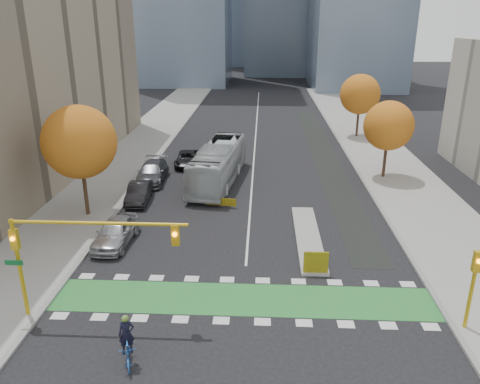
# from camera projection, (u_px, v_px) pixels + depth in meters

# --- Properties ---
(ground) EXTENTS (300.00, 300.00, 0.00)m
(ground) POSITION_uv_depth(u_px,v_px,m) (242.00, 316.00, 22.99)
(ground) COLOR black
(ground) RESTS_ON ground
(sidewalk_west) EXTENTS (7.00, 120.00, 0.15)m
(sidewalk_west) POSITION_uv_depth(u_px,v_px,m) (103.00, 180.00, 42.31)
(sidewalk_west) COLOR gray
(sidewalk_west) RESTS_ON ground
(sidewalk_east) EXTENTS (7.00, 120.00, 0.15)m
(sidewalk_east) POSITION_uv_depth(u_px,v_px,m) (405.00, 185.00, 41.08)
(sidewalk_east) COLOR gray
(sidewalk_east) RESTS_ON ground
(curb_west) EXTENTS (0.30, 120.00, 0.16)m
(curb_west) POSITION_uv_depth(u_px,v_px,m) (141.00, 180.00, 42.15)
(curb_west) COLOR gray
(curb_west) RESTS_ON ground
(curb_east) EXTENTS (0.30, 120.00, 0.16)m
(curb_east) POSITION_uv_depth(u_px,v_px,m) (365.00, 184.00, 41.24)
(curb_east) COLOR gray
(curb_east) RESTS_ON ground
(bike_crossing) EXTENTS (20.00, 3.00, 0.01)m
(bike_crossing) POSITION_uv_depth(u_px,v_px,m) (243.00, 299.00, 24.39)
(bike_crossing) COLOR #297F33
(bike_crossing) RESTS_ON ground
(centre_line) EXTENTS (0.15, 70.00, 0.01)m
(centre_line) POSITION_uv_depth(u_px,v_px,m) (256.00, 132.00, 60.45)
(centre_line) COLOR silver
(centre_line) RESTS_ON ground
(bike_lane_paint) EXTENTS (2.50, 50.00, 0.01)m
(bike_lane_paint) POSITION_uv_depth(u_px,v_px,m) (323.00, 154.00, 50.74)
(bike_lane_paint) COLOR black
(bike_lane_paint) RESTS_ON ground
(median_island) EXTENTS (1.60, 10.00, 0.16)m
(median_island) POSITION_uv_depth(u_px,v_px,m) (308.00, 237.00, 31.21)
(median_island) COLOR gray
(median_island) RESTS_ON ground
(hazard_board) EXTENTS (1.40, 0.12, 1.30)m
(hazard_board) POSITION_uv_depth(u_px,v_px,m) (316.00, 262.00, 26.46)
(hazard_board) COLOR yellow
(hazard_board) RESTS_ON median_island
(tree_west) EXTENTS (5.20, 5.20, 8.22)m
(tree_west) POSITION_uv_depth(u_px,v_px,m) (79.00, 142.00, 32.83)
(tree_west) COLOR #332114
(tree_west) RESTS_ON ground
(tree_east_near) EXTENTS (4.40, 4.40, 7.08)m
(tree_east_near) POSITION_uv_depth(u_px,v_px,m) (389.00, 126.00, 41.36)
(tree_east_near) COLOR #332114
(tree_east_near) RESTS_ON ground
(tree_east_far) EXTENTS (4.80, 4.80, 7.65)m
(tree_east_far) POSITION_uv_depth(u_px,v_px,m) (360.00, 94.00, 56.19)
(tree_east_far) COLOR #332114
(tree_east_far) RESTS_ON ground
(traffic_signal_west) EXTENTS (8.53, 0.56, 5.20)m
(traffic_signal_west) POSITION_uv_depth(u_px,v_px,m) (70.00, 244.00, 21.47)
(traffic_signal_west) COLOR #BF9914
(traffic_signal_west) RESTS_ON ground
(traffic_signal_east) EXTENTS (0.35, 0.43, 4.10)m
(traffic_signal_east) POSITION_uv_depth(u_px,v_px,m) (474.00, 279.00, 21.08)
(traffic_signal_east) COLOR #BF9914
(traffic_signal_east) RESTS_ON ground
(cyclist) EXTENTS (1.27, 2.15, 2.34)m
(cyclist) POSITION_uv_depth(u_px,v_px,m) (128.00, 347.00, 19.67)
(cyclist) COLOR #2354A1
(cyclist) RESTS_ON ground
(bus) EXTENTS (4.38, 12.67, 3.46)m
(bus) POSITION_uv_depth(u_px,v_px,m) (218.00, 164.00, 41.32)
(bus) COLOR #A6ABAD
(bus) RESTS_ON ground
(parked_car_a) EXTENTS (2.24, 5.06, 1.69)m
(parked_car_a) POSITION_uv_depth(u_px,v_px,m) (115.00, 232.00, 30.13)
(parked_car_a) COLOR #A9A9AE
(parked_car_a) RESTS_ON ground
(parked_car_b) EXTENTS (1.91, 4.65, 1.50)m
(parked_car_b) POSITION_uv_depth(u_px,v_px,m) (139.00, 193.00, 37.22)
(parked_car_b) COLOR black
(parked_car_b) RESTS_ON ground
(parked_car_c) EXTENTS (2.61, 5.95, 1.70)m
(parked_car_c) POSITION_uv_depth(u_px,v_px,m) (152.00, 172.00, 41.87)
(parked_car_c) COLOR #505055
(parked_car_c) RESTS_ON ground
(parked_car_d) EXTENTS (2.47, 5.07, 1.39)m
(parked_car_d) POSITION_uv_depth(u_px,v_px,m) (188.00, 159.00, 46.50)
(parked_car_d) COLOR black
(parked_car_d) RESTS_ON ground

